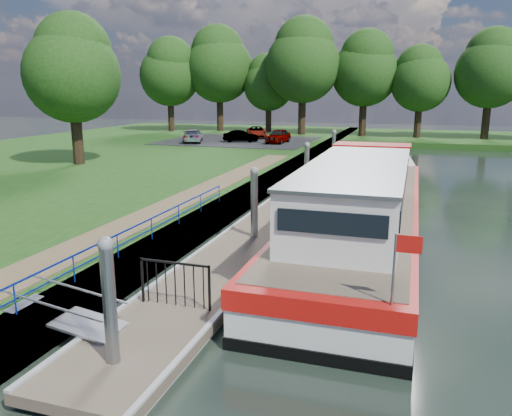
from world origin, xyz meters
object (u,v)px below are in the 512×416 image
(pontoon, at_px, (285,214))
(barge, at_px, (364,206))
(car_b, at_px, (241,136))
(car_d, at_px, (257,132))
(car_a, at_px, (278,136))
(car_c, at_px, (193,136))

(pontoon, relative_size, barge, 1.42)
(car_b, relative_size, car_d, 0.79)
(barge, bearing_deg, car_a, 112.36)
(car_a, distance_m, car_b, 3.64)
(barge, relative_size, car_a, 5.65)
(pontoon, height_order, car_a, car_a)
(barge, bearing_deg, pontoon, 159.32)
(pontoon, xyz_separation_m, car_b, (-10.36, 23.57, 1.19))
(car_c, bearing_deg, car_a, 172.98)
(pontoon, height_order, barge, barge)
(car_d, bearing_deg, pontoon, -90.17)
(car_a, xyz_separation_m, car_c, (-7.77, -1.83, -0.03))
(car_b, distance_m, car_d, 4.44)
(car_a, relative_size, car_d, 0.91)
(car_a, bearing_deg, barge, -63.21)
(car_a, bearing_deg, car_d, 133.45)
(car_c, bearing_deg, car_b, -178.37)
(car_d, bearing_deg, barge, -85.01)
(barge, bearing_deg, car_b, 119.24)
(car_b, xyz_separation_m, car_c, (-4.14, -1.66, 0.07))
(barge, distance_m, car_c, 29.47)
(barge, bearing_deg, car_c, 127.88)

